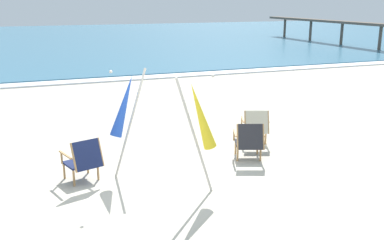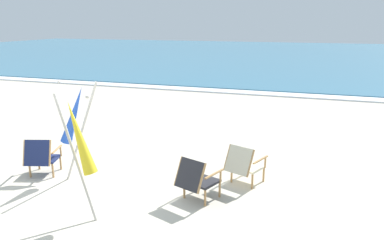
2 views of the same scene
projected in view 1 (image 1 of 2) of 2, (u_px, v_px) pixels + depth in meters
ground_plane at (152, 186)px, 7.98m from camera, size 80.00×80.00×0.00m
sea at (45, 40)px, 36.30m from camera, size 80.00×40.00×0.10m
surf_band at (76, 81)px, 18.00m from camera, size 80.00×1.10×0.06m
beach_chair_back_right at (249, 140)px, 9.14m from camera, size 0.79×0.87×0.80m
beach_chair_mid_center at (255, 126)px, 10.20m from camera, size 0.79×0.87×0.80m
beach_chair_front_left at (84, 159)px, 8.04m from camera, size 0.75×0.81×0.82m
umbrella_furled_yellow at (201, 117)px, 7.36m from camera, size 0.72×0.26×2.04m
umbrella_furled_blue at (124, 107)px, 8.17m from camera, size 0.80×0.38×2.01m
pier_distant at (326, 22)px, 33.03m from camera, size 0.90×14.74×1.75m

